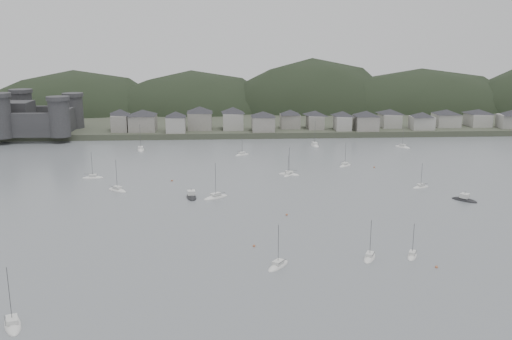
{
  "coord_description": "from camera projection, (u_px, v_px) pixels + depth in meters",
  "views": [
    {
      "loc": [
        -11.52,
        -115.22,
        50.94
      ],
      "look_at": [
        0.0,
        75.0,
        6.0
      ],
      "focal_mm": 39.4,
      "sensor_mm": 36.0,
      "label": 1
    }
  ],
  "objects": [
    {
      "name": "forested_ridge",
      "position": [
        246.0,
        130.0,
        388.91
      ],
      "size": [
        851.55,
        103.94,
        102.57
      ],
      "color": "black",
      "rests_on": "ground"
    },
    {
      "name": "ground",
      "position": [
        276.0,
        274.0,
        124.3
      ],
      "size": [
        900.0,
        900.0,
        0.0
      ],
      "primitive_type": "plane",
      "color": "slate",
      "rests_on": "ground"
    },
    {
      "name": "waterfront_town",
      "position": [
        337.0,
        118.0,
        303.41
      ],
      "size": [
        451.48,
        28.46,
        12.92
      ],
      "color": "gray",
      "rests_on": "far_shore_land"
    },
    {
      "name": "castle",
      "position": [
        12.0,
        117.0,
        289.41
      ],
      "size": [
        66.0,
        43.0,
        20.0
      ],
      "color": "#343436",
      "rests_on": "far_shore_land"
    },
    {
      "name": "sailboat_lead",
      "position": [
        370.0,
        258.0,
        132.98
      ],
      "size": [
        5.35,
        7.72,
        10.17
      ],
      "rotation": [
        0.0,
        0.0,
        5.84
      ],
      "color": "silver",
      "rests_on": "ground"
    },
    {
      "name": "motor_launch_near",
      "position": [
        464.0,
        200.0,
        180.13
      ],
      "size": [
        7.96,
        8.21,
        4.0
      ],
      "rotation": [
        0.0,
        0.0,
        0.75
      ],
      "color": "black",
      "rests_on": "ground"
    },
    {
      "name": "mooring_buoys",
      "position": [
        305.0,
        211.0,
        168.59
      ],
      "size": [
        165.5,
        101.28,
        0.7
      ],
      "color": "#B6623C",
      "rests_on": "ground"
    },
    {
      "name": "motor_launch_far",
      "position": [
        191.0,
        197.0,
        183.63
      ],
      "size": [
        4.37,
        9.17,
        4.09
      ],
      "rotation": [
        0.0,
        0.0,
        3.28
      ],
      "color": "black",
      "rests_on": "ground"
    },
    {
      "name": "far_shore_land",
      "position": [
        238.0,
        107.0,
        410.56
      ],
      "size": [
        900.0,
        250.0,
        3.0
      ],
      "primitive_type": "cube",
      "color": "#383D2D",
      "rests_on": "ground"
    },
    {
      "name": "moored_fleet",
      "position": [
        235.0,
        192.0,
        189.73
      ],
      "size": [
        243.78,
        179.61,
        13.28
      ],
      "color": "silver",
      "rests_on": "ground"
    }
  ]
}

